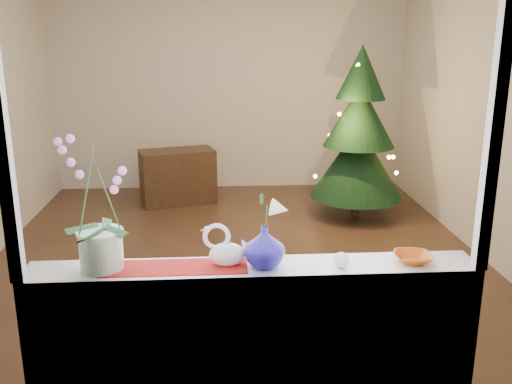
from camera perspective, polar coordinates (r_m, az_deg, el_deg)
ground at (r=5.33m, az=-1.83°, el=-6.46°), size 5.00×5.00×0.00m
wall_back at (r=7.46m, az=-2.61°, el=10.64°), size 4.50×0.10×2.70m
wall_front at (r=2.53m, az=-0.10°, el=0.45°), size 4.50×0.10×2.70m
wall_right at (r=5.53m, az=22.27°, el=7.69°), size 0.10×5.00×2.70m
window_apron at (r=2.94m, az=-0.14°, el=-16.73°), size 2.20×0.08×0.88m
windowsill at (r=2.80m, az=-0.27°, el=-7.76°), size 2.20×0.26×0.04m
window_frame at (r=2.49m, az=-0.15°, el=8.43°), size 2.22×0.06×1.60m
runner at (r=2.79m, az=-8.14°, el=-7.46°), size 0.70×0.20×0.01m
orchid_pot at (r=2.74m, az=-15.57°, el=-1.20°), size 0.29×0.29×0.65m
swan at (r=2.76m, az=-2.91°, el=-5.39°), size 0.26×0.16×0.20m
blue_vase at (r=2.74m, az=0.86°, el=-5.19°), size 0.24×0.24×0.24m
lily at (r=2.67m, az=0.88°, el=-1.06°), size 0.13×0.07×0.18m
paperweight at (r=2.79m, az=8.55°, el=-6.75°), size 0.10×0.10×0.08m
amber_dish at (r=2.93m, az=15.38°, el=-6.44°), size 0.18×0.18×0.04m
xmas_tree at (r=6.39m, az=10.24°, el=5.86°), size 1.12×1.12×1.89m
side_table at (r=6.94m, az=-7.83°, el=1.54°), size 0.95×0.65×0.65m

